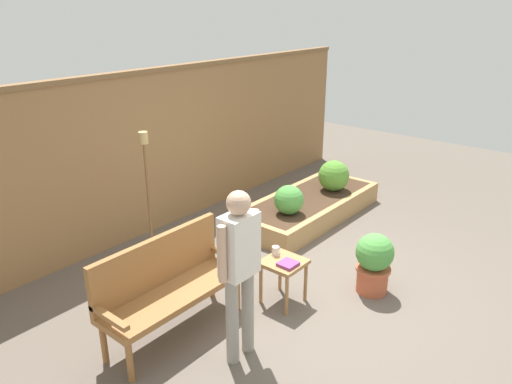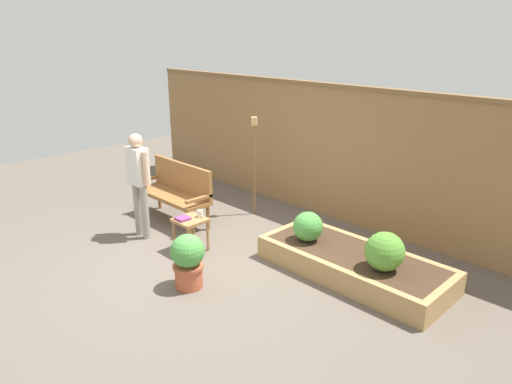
# 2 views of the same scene
# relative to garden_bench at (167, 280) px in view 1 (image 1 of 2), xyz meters

# --- Properties ---
(ground_plane) EXTENTS (14.00, 14.00, 0.00)m
(ground_plane) POSITION_rel_garden_bench_xyz_m (1.42, -0.70, -0.54)
(ground_plane) COLOR #60564C
(fence_back) EXTENTS (8.40, 0.14, 2.16)m
(fence_back) POSITION_rel_garden_bench_xyz_m (1.42, 1.90, 0.55)
(fence_back) COLOR olive
(fence_back) RESTS_ON ground_plane
(garden_bench) EXTENTS (1.44, 0.48, 0.94)m
(garden_bench) POSITION_rel_garden_bench_xyz_m (0.00, 0.00, 0.00)
(garden_bench) COLOR #936033
(garden_bench) RESTS_ON ground_plane
(side_table) EXTENTS (0.40, 0.40, 0.48)m
(side_table) POSITION_rel_garden_bench_xyz_m (1.07, -0.55, -0.15)
(side_table) COLOR #9E7042
(side_table) RESTS_ON ground_plane
(cup_on_table) EXTENTS (0.11, 0.08, 0.10)m
(cup_on_table) POSITION_rel_garden_bench_xyz_m (1.11, -0.41, -0.02)
(cup_on_table) COLOR silver
(cup_on_table) RESTS_ON side_table
(book_on_table) EXTENTS (0.18, 0.18, 0.03)m
(book_on_table) POSITION_rel_garden_bench_xyz_m (1.02, -0.64, -0.05)
(book_on_table) COLOR #7F3875
(book_on_table) RESTS_ON side_table
(potted_boxwood) EXTENTS (0.40, 0.40, 0.67)m
(potted_boxwood) POSITION_rel_garden_bench_xyz_m (1.83, -1.17, -0.18)
(potted_boxwood) COLOR #B75638
(potted_boxwood) RESTS_ON ground_plane
(raised_planter_bed) EXTENTS (2.40, 1.00, 0.30)m
(raised_planter_bed) POSITION_rel_garden_bench_xyz_m (3.05, 0.47, -0.39)
(raised_planter_bed) COLOR #AD8451
(raised_planter_bed) RESTS_ON ground_plane
(shrub_near_bench) EXTENTS (0.39, 0.39, 0.39)m
(shrub_near_bench) POSITION_rel_garden_bench_xyz_m (2.40, 0.36, -0.05)
(shrub_near_bench) COLOR brown
(shrub_near_bench) RESTS_ON raised_planter_bed
(shrub_far_corner) EXTENTS (0.46, 0.46, 0.46)m
(shrub_far_corner) POSITION_rel_garden_bench_xyz_m (3.53, 0.36, -0.02)
(shrub_far_corner) COLOR brown
(shrub_far_corner) RESTS_ON raised_planter_bed
(tiki_torch) EXTENTS (0.10, 0.10, 1.63)m
(tiki_torch) POSITION_rel_garden_bench_xyz_m (0.68, 1.07, 0.58)
(tiki_torch) COLOR brown
(tiki_torch) RESTS_ON ground_plane
(person_by_bench) EXTENTS (0.47, 0.20, 1.56)m
(person_by_bench) POSITION_rel_garden_bench_xyz_m (0.16, -0.76, 0.39)
(person_by_bench) COLOR gray
(person_by_bench) RESTS_ON ground_plane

